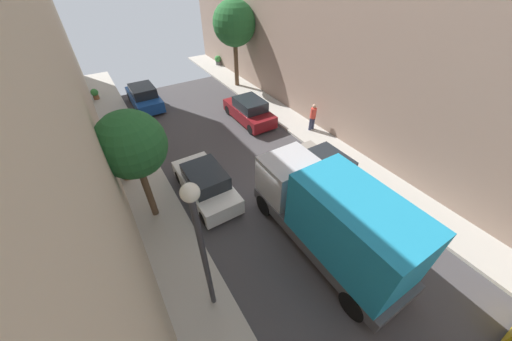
{
  "coord_description": "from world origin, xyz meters",
  "views": [
    {
      "loc": [
        -5.56,
        -6.97,
        9.05
      ],
      "look_at": [
        -0.09,
        1.77,
        0.5
      ],
      "focal_mm": 18.78,
      "sensor_mm": 36.0,
      "label": 1
    }
  ],
  "objects_px": {
    "parked_car_right_2": "(249,111)",
    "potted_plant_0": "(218,60)",
    "street_tree_1": "(234,24)",
    "potted_plant_3": "(125,171)",
    "street_tree_0": "(132,145)",
    "potted_plant_1": "(95,94)",
    "parked_car_left_3": "(144,97)",
    "lamp_post": "(200,237)",
    "delivery_truck": "(333,218)",
    "parked_car_left_2": "(206,184)",
    "parked_car_right_1": "(325,169)",
    "pedestrian": "(313,116)"
  },
  "relations": [
    {
      "from": "parked_car_right_2",
      "to": "potted_plant_0",
      "type": "height_order",
      "value": "parked_car_right_2"
    },
    {
      "from": "street_tree_1",
      "to": "potted_plant_3",
      "type": "distance_m",
      "value": 13.61
    },
    {
      "from": "street_tree_0",
      "to": "potted_plant_1",
      "type": "xyz_separation_m",
      "value": [
        -0.54,
        13.99,
        -3.14
      ]
    },
    {
      "from": "parked_car_left_3",
      "to": "lamp_post",
      "type": "height_order",
      "value": "lamp_post"
    },
    {
      "from": "street_tree_0",
      "to": "lamp_post",
      "type": "xyz_separation_m",
      "value": [
        0.53,
        -4.8,
        -0.14
      ]
    },
    {
      "from": "parked_car_left_3",
      "to": "potted_plant_0",
      "type": "bearing_deg",
      "value": 31.55
    },
    {
      "from": "delivery_truck",
      "to": "potted_plant_1",
      "type": "bearing_deg",
      "value": 106.49
    },
    {
      "from": "parked_car_right_2",
      "to": "lamp_post",
      "type": "xyz_separation_m",
      "value": [
        -7.3,
        -9.89,
        2.87
      ]
    },
    {
      "from": "parked_car_left_2",
      "to": "parked_car_left_3",
      "type": "height_order",
      "value": "same"
    },
    {
      "from": "delivery_truck",
      "to": "street_tree_1",
      "type": "bearing_deg",
      "value": 73.05
    },
    {
      "from": "potted_plant_0",
      "to": "parked_car_right_1",
      "type": "bearing_deg",
      "value": -99.38
    },
    {
      "from": "parked_car_right_2",
      "to": "potted_plant_1",
      "type": "bearing_deg",
      "value": 133.27
    },
    {
      "from": "street_tree_0",
      "to": "potted_plant_0",
      "type": "xyz_separation_m",
      "value": [
        10.87,
        16.2,
        -3.11
      ]
    },
    {
      "from": "parked_car_left_3",
      "to": "parked_car_right_2",
      "type": "height_order",
      "value": "same"
    },
    {
      "from": "parked_car_left_3",
      "to": "delivery_truck",
      "type": "distance_m",
      "value": 16.46
    },
    {
      "from": "parked_car_left_3",
      "to": "street_tree_1",
      "type": "bearing_deg",
      "value": -2.51
    },
    {
      "from": "parked_car_left_3",
      "to": "delivery_truck",
      "type": "height_order",
      "value": "delivery_truck"
    },
    {
      "from": "street_tree_1",
      "to": "potted_plant_1",
      "type": "bearing_deg",
      "value": 162.59
    },
    {
      "from": "parked_car_right_1",
      "to": "potted_plant_1",
      "type": "distance_m",
      "value": 18.2
    },
    {
      "from": "street_tree_1",
      "to": "potted_plant_3",
      "type": "xyz_separation_m",
      "value": [
        -10.48,
        -7.6,
        -4.18
      ]
    },
    {
      "from": "delivery_truck",
      "to": "pedestrian",
      "type": "relative_size",
      "value": 3.84
    },
    {
      "from": "parked_car_left_2",
      "to": "lamp_post",
      "type": "distance_m",
      "value": 5.89
    },
    {
      "from": "parked_car_right_1",
      "to": "pedestrian",
      "type": "xyz_separation_m",
      "value": [
        2.62,
        3.96,
        0.35
      ]
    },
    {
      "from": "potted_plant_1",
      "to": "parked_car_right_2",
      "type": "bearing_deg",
      "value": -46.73
    },
    {
      "from": "parked_car_left_2",
      "to": "potted_plant_0",
      "type": "bearing_deg",
      "value": 62.52
    },
    {
      "from": "parked_car_right_1",
      "to": "pedestrian",
      "type": "distance_m",
      "value": 4.76
    },
    {
      "from": "parked_car_right_2",
      "to": "potted_plant_1",
      "type": "xyz_separation_m",
      "value": [
        -8.38,
        8.9,
        -0.14
      ]
    },
    {
      "from": "street_tree_0",
      "to": "lamp_post",
      "type": "bearing_deg",
      "value": -83.68
    },
    {
      "from": "parked_car_left_3",
      "to": "potted_plant_1",
      "type": "xyz_separation_m",
      "value": [
        -2.98,
        2.97,
        -0.14
      ]
    },
    {
      "from": "potted_plant_0",
      "to": "parked_car_left_3",
      "type": "bearing_deg",
      "value": -148.45
    },
    {
      "from": "lamp_post",
      "to": "parked_car_right_1",
      "type": "bearing_deg",
      "value": 19.87
    },
    {
      "from": "street_tree_1",
      "to": "parked_car_right_2",
      "type": "bearing_deg",
      "value": -110.9
    },
    {
      "from": "potted_plant_1",
      "to": "parked_car_left_2",
      "type": "bearing_deg",
      "value": -78.0
    },
    {
      "from": "parked_car_right_1",
      "to": "potted_plant_3",
      "type": "distance_m",
      "value": 9.86
    },
    {
      "from": "parked_car_left_2",
      "to": "street_tree_0",
      "type": "relative_size",
      "value": 0.87
    },
    {
      "from": "parked_car_left_3",
      "to": "lamp_post",
      "type": "xyz_separation_m",
      "value": [
        -1.9,
        -15.82,
        2.87
      ]
    },
    {
      "from": "parked_car_right_2",
      "to": "potted_plant_0",
      "type": "relative_size",
      "value": 4.88
    },
    {
      "from": "street_tree_0",
      "to": "potted_plant_3",
      "type": "xyz_separation_m",
      "value": [
        -0.51,
        3.09,
        -3.13
      ]
    },
    {
      "from": "parked_car_left_3",
      "to": "potted_plant_1",
      "type": "relative_size",
      "value": 5.3
    },
    {
      "from": "parked_car_left_2",
      "to": "delivery_truck",
      "type": "relative_size",
      "value": 0.64
    },
    {
      "from": "parked_car_right_2",
      "to": "street_tree_1",
      "type": "height_order",
      "value": "street_tree_1"
    },
    {
      "from": "potted_plant_0",
      "to": "lamp_post",
      "type": "relative_size",
      "value": 0.17
    },
    {
      "from": "potted_plant_1",
      "to": "potted_plant_3",
      "type": "bearing_deg",
      "value": -89.84
    },
    {
      "from": "parked_car_right_1",
      "to": "delivery_truck",
      "type": "distance_m",
      "value": 4.19
    },
    {
      "from": "pedestrian",
      "to": "parked_car_left_2",
      "type": "bearing_deg",
      "value": -167.29
    },
    {
      "from": "parked_car_left_3",
      "to": "lamp_post",
      "type": "relative_size",
      "value": 0.81
    },
    {
      "from": "parked_car_left_3",
      "to": "street_tree_1",
      "type": "xyz_separation_m",
      "value": [
        7.54,
        -0.33,
        4.05
      ]
    },
    {
      "from": "parked_car_right_1",
      "to": "pedestrian",
      "type": "relative_size",
      "value": 2.44
    },
    {
      "from": "lamp_post",
      "to": "pedestrian",
      "type": "bearing_deg",
      "value": 33.62
    },
    {
      "from": "parked_car_right_2",
      "to": "lamp_post",
      "type": "height_order",
      "value": "lamp_post"
    }
  ]
}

